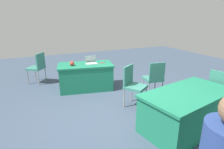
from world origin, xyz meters
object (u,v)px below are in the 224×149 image
at_px(scissors_red, 102,63).
at_px(table_mid_right, 186,110).
at_px(chair_tucked_right, 38,66).
at_px(yarn_ball, 72,64).
at_px(chair_near_front, 220,89).
at_px(laptop_silver, 91,62).
at_px(chair_by_pillar, 154,77).
at_px(table_foreground, 86,76).
at_px(chair_tucked_left, 133,83).

bearing_deg(scissors_red, table_mid_right, 89.15).
distance_m(chair_tucked_right, yarn_ball, 1.42).
xyz_separation_m(chair_near_front, laptop_silver, (2.06, -2.56, 0.23)).
bearing_deg(scissors_red, chair_tucked_right, -48.31).
distance_m(laptop_silver, scissors_red, 0.33).
relative_size(chair_tucked_right, chair_by_pillar, 1.02).
height_order(table_foreground, chair_tucked_right, chair_tucked_right).
height_order(table_mid_right, chair_by_pillar, chair_by_pillar).
bearing_deg(chair_tucked_right, table_mid_right, -110.41).
height_order(chair_by_pillar, yarn_ball, chair_by_pillar).
height_order(chair_near_front, chair_by_pillar, chair_near_front).
distance_m(table_mid_right, chair_near_front, 1.13).
height_order(laptop_silver, scissors_red, laptop_silver).
bearing_deg(chair_near_front, laptop_silver, -155.18).
bearing_deg(table_mid_right, chair_by_pillar, -103.32).
xyz_separation_m(chair_near_front, scissors_red, (1.74, -2.49, 0.19)).
relative_size(chair_near_front, yarn_ball, 7.78).
bearing_deg(chair_tucked_left, chair_by_pillar, 164.11).
distance_m(chair_tucked_right, chair_by_pillar, 3.58).
distance_m(chair_tucked_left, yarn_ball, 1.83).
distance_m(chair_by_pillar, yarn_ball, 2.24).
height_order(table_foreground, yarn_ball, yarn_ball).
bearing_deg(chair_tucked_left, table_foreground, -98.32).
distance_m(chair_by_pillar, laptop_silver, 1.82).
bearing_deg(table_foreground, chair_by_pillar, 139.66).
relative_size(chair_tucked_left, chair_tucked_right, 1.00).
bearing_deg(scissors_red, chair_by_pillar, 115.16).
height_order(chair_tucked_left, chair_by_pillar, chair_tucked_left).
bearing_deg(chair_by_pillar, yarn_ball, 155.77).
distance_m(chair_near_front, laptop_silver, 3.29).
xyz_separation_m(chair_near_front, chair_by_pillar, (0.76, -1.30, -0.02)).
xyz_separation_m(chair_tucked_left, chair_by_pillar, (-0.79, -0.24, -0.02)).
distance_m(table_mid_right, chair_tucked_right, 4.48).
relative_size(table_foreground, chair_tucked_left, 1.71).
distance_m(table_mid_right, scissors_red, 2.74).
bearing_deg(table_mid_right, scissors_red, -76.52).
distance_m(table_foreground, table_mid_right, 2.93).
height_order(chair_tucked_left, yarn_ball, chair_tucked_left).
distance_m(chair_tucked_left, chair_by_pillar, 0.82).
bearing_deg(chair_near_front, scissors_red, -158.94).
relative_size(table_foreground, chair_near_front, 1.72).
xyz_separation_m(chair_tucked_left, scissors_red, (0.19, -1.43, 0.19)).
relative_size(chair_by_pillar, yarn_ball, 7.62).
height_order(table_foreground, chair_by_pillar, chair_by_pillar).
bearing_deg(laptop_silver, chair_tucked_right, -32.03).
xyz_separation_m(table_foreground, scissors_red, (-0.49, 0.06, 0.37)).
bearing_deg(chair_tucked_right, chair_near_front, -98.67).
bearing_deg(chair_near_front, yarn_ball, -147.98).
xyz_separation_m(chair_tucked_left, laptop_silver, (0.51, -1.50, 0.22)).
distance_m(yarn_ball, scissors_red, 0.88).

